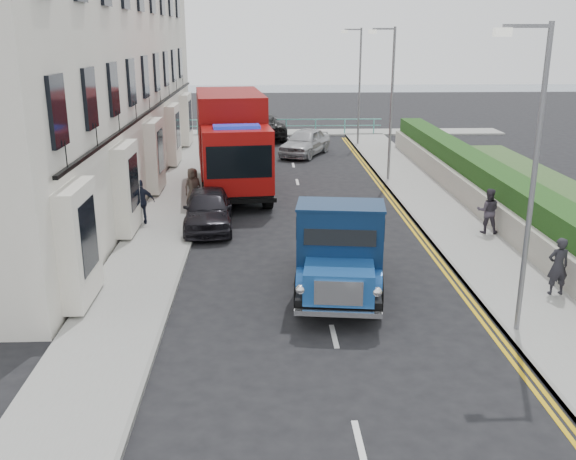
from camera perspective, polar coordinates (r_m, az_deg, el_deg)
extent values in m
plane|color=black|center=(16.98, 3.38, -6.39)|extent=(120.00, 120.00, 0.00)
cube|color=gray|center=(25.63, -10.24, 1.73)|extent=(2.40, 38.00, 0.12)
cube|color=gray|center=(26.31, 13.05, 1.96)|extent=(2.60, 38.00, 0.12)
cube|color=gray|center=(45.01, -0.20, 8.64)|extent=(30.00, 2.50, 0.12)
plane|color=slate|center=(75.79, -1.07, 12.11)|extent=(120.00, 120.00, 0.00)
cube|color=white|center=(29.54, -18.58, 16.80)|extent=(6.00, 30.00, 14.00)
cube|color=black|center=(29.04, -11.86, 10.57)|extent=(0.12, 28.00, 0.10)
cube|color=#B2AD9E|center=(26.56, 15.83, 2.98)|extent=(0.30, 28.00, 1.00)
cube|color=#1D4014|center=(26.69, 17.33, 3.81)|extent=(1.20, 28.00, 1.70)
cube|color=#59B2A5|center=(44.07, -0.16, 9.80)|extent=(13.00, 0.08, 0.06)
cube|color=#59B2A5|center=(44.13, -0.16, 9.25)|extent=(13.00, 0.06, 0.05)
cylinder|color=slate|center=(15.08, 20.92, 3.47)|extent=(0.12, 0.12, 7.00)
cube|color=slate|center=(14.52, 20.50, 16.63)|extent=(1.00, 0.08, 0.08)
cube|color=beige|center=(14.34, 18.53, 16.34)|extent=(0.35, 0.18, 0.18)
cylinder|color=slate|center=(30.24, 9.18, 10.78)|extent=(0.12, 0.12, 7.00)
cube|color=slate|center=(29.96, 8.52, 17.27)|extent=(1.00, 0.08, 0.08)
cube|color=beige|center=(29.88, 7.52, 17.08)|extent=(0.35, 0.18, 0.18)
cylinder|color=slate|center=(40.05, 6.37, 12.43)|extent=(0.12, 0.12, 7.00)
cube|color=slate|center=(39.84, 5.80, 17.32)|extent=(1.00, 0.08, 0.08)
cube|color=beige|center=(39.78, 5.04, 17.17)|extent=(0.35, 0.18, 0.18)
cylinder|color=black|center=(16.18, 1.15, -5.60)|extent=(0.41, 1.06, 1.03)
cylinder|color=black|center=(16.17, 7.88, -5.78)|extent=(0.41, 1.06, 1.03)
cylinder|color=black|center=(18.98, 1.76, -2.09)|extent=(0.41, 1.06, 1.03)
cylinder|color=black|center=(18.98, 7.47, -2.23)|extent=(0.41, 1.06, 1.03)
cube|color=black|center=(17.49, 4.58, -3.33)|extent=(2.67, 5.37, 0.19)
cube|color=#1C4F99|center=(15.50, 4.54, -4.57)|extent=(1.83, 1.59, 0.77)
cube|color=silver|center=(14.83, 4.52, -5.60)|extent=(1.13, 0.23, 0.59)
cube|color=#0C2345|center=(16.45, 4.64, -0.99)|extent=(2.29, 1.55, 1.88)
cube|color=black|center=(18.62, 4.63, -1.23)|extent=(2.61, 3.27, 0.13)
cylinder|color=black|center=(25.45, -7.10, 3.05)|extent=(0.49, 1.26, 1.23)
cylinder|color=black|center=(25.61, -1.84, 3.27)|extent=(0.49, 1.26, 1.23)
cylinder|color=black|center=(28.81, -7.32, 4.72)|extent=(0.49, 1.26, 1.23)
cylinder|color=black|center=(28.96, -2.67, 4.90)|extent=(0.49, 1.26, 1.23)
cylinder|color=black|center=(31.22, -7.45, 5.68)|extent=(0.49, 1.26, 1.23)
cylinder|color=black|center=(31.35, -3.15, 5.85)|extent=(0.49, 1.26, 1.23)
cube|color=black|center=(28.27, -4.92, 5.02)|extent=(3.42, 8.05, 0.28)
cube|color=#930C0A|center=(25.20, -4.53, 6.24)|extent=(2.90, 2.41, 2.46)
cube|color=black|center=(24.17, -4.36, 6.05)|extent=(2.45, 0.36, 1.23)
cube|color=maroon|center=(29.17, -5.18, 8.84)|extent=(3.42, 6.08, 3.35)
imported|color=black|center=(23.15, -7.12, 1.89)|extent=(1.93, 4.30, 1.43)
imported|color=#62BBD2|center=(27.94, -4.37, 4.42)|extent=(1.54, 3.83, 1.24)
imported|color=#B3B3B8|center=(33.39, -3.96, 6.60)|extent=(1.90, 4.49, 1.29)
imported|color=black|center=(42.89, -2.41, 9.23)|extent=(3.44, 6.22, 1.65)
imported|color=#A8AAAD|center=(36.87, 1.51, 7.83)|extent=(3.51, 4.83, 1.53)
imported|color=#232227|center=(18.27, 22.87, -2.98)|extent=(0.59, 0.41, 1.57)
imported|color=#39333E|center=(23.06, 17.36, 1.64)|extent=(0.88, 0.75, 1.57)
imported|color=black|center=(23.64, -12.91, 2.45)|extent=(1.03, 0.63, 1.63)
imported|color=#483C34|center=(25.74, -8.45, 3.80)|extent=(0.90, 0.83, 1.54)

